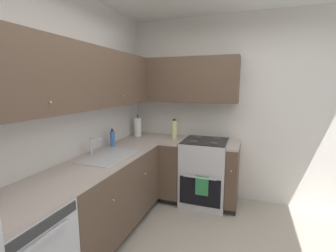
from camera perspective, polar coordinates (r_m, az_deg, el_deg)
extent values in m
cube|color=silver|center=(2.48, -27.17, 0.47)|extent=(3.76, 0.05, 2.65)
cube|color=silver|center=(3.56, 16.48, 3.64)|extent=(0.05, 3.28, 2.65)
cube|color=#333333|center=(1.76, -27.65, -20.52)|extent=(0.55, 0.01, 0.07)
cube|color=silver|center=(1.79, -27.13, -22.61)|extent=(0.36, 0.02, 0.02)
cube|color=brown|center=(2.84, -14.51, -15.56)|extent=(1.60, 0.60, 0.79)
cube|color=black|center=(3.06, -14.64, -22.88)|extent=(1.60, 0.54, 0.09)
sphere|color=tan|center=(2.35, -13.04, -17.04)|extent=(0.02, 0.02, 0.02)
sphere|color=tan|center=(2.92, -5.49, -11.41)|extent=(0.02, 0.02, 0.02)
cube|color=#B7A89E|center=(2.69, -14.92, -7.64)|extent=(2.81, 0.60, 0.03)
cube|color=brown|center=(3.58, 1.49, -9.81)|extent=(0.60, 0.27, 0.79)
cube|color=black|center=(3.78, 1.60, -15.93)|extent=(0.54, 0.27, 0.09)
cube|color=brown|center=(3.43, 15.30, -11.04)|extent=(0.60, 0.15, 0.79)
cube|color=black|center=(3.64, 15.01, -17.35)|extent=(0.54, 0.15, 0.09)
sphere|color=tan|center=(3.09, 14.98, -10.48)|extent=(0.02, 0.02, 0.02)
cube|color=#B7A89E|center=(3.47, 1.52, -3.40)|extent=(0.60, 0.27, 0.03)
cube|color=#B7A89E|center=(3.31, 15.62, -4.39)|extent=(0.60, 0.15, 0.03)
cube|color=silver|center=(3.50, 8.82, -10.85)|extent=(0.64, 0.62, 0.91)
cube|color=black|center=(3.27, 7.64, -15.47)|extent=(0.02, 0.55, 0.38)
cube|color=silver|center=(3.17, 7.65, -12.18)|extent=(0.02, 0.43, 0.02)
cube|color=black|center=(3.37, 9.03, -3.49)|extent=(0.59, 0.60, 0.01)
cube|color=silver|center=(3.65, 9.93, -1.38)|extent=(0.03, 0.60, 0.15)
cylinder|color=#4C4C4C|center=(3.21, 10.97, -4.02)|extent=(0.11, 0.11, 0.01)
cylinder|color=#4C4C4C|center=(3.26, 6.22, -3.69)|extent=(0.11, 0.11, 0.01)
cylinder|color=#4C4C4C|center=(3.48, 11.66, -2.97)|extent=(0.11, 0.11, 0.01)
cylinder|color=#4C4C4C|center=(3.53, 7.27, -2.68)|extent=(0.11, 0.11, 0.01)
cube|color=#338C4C|center=(3.20, 8.15, -14.07)|extent=(0.02, 0.17, 0.26)
cube|color=brown|center=(2.53, -20.53, 10.84)|extent=(2.49, 0.32, 0.63)
sphere|color=tan|center=(2.01, -26.43, 5.13)|extent=(0.02, 0.02, 0.02)
sphere|color=tan|center=(2.88, -10.65, 7.07)|extent=(0.02, 0.02, 0.02)
cube|color=brown|center=(3.49, 3.34, 10.97)|extent=(0.32, 1.60, 0.63)
cube|color=#B7B7BC|center=(2.69, -14.01, -7.10)|extent=(0.65, 0.40, 0.01)
cube|color=gray|center=(2.71, -13.97, -8.09)|extent=(0.60, 0.36, 0.09)
cube|color=#99999E|center=(2.70, -13.98, -7.82)|extent=(0.02, 0.35, 0.06)
cylinder|color=silver|center=(2.80, -18.04, -4.61)|extent=(0.02, 0.02, 0.20)
cylinder|color=silver|center=(2.73, -16.89, -2.93)|extent=(0.02, 0.15, 0.02)
cylinder|color=silver|center=(2.85, -17.36, -5.76)|extent=(0.02, 0.02, 0.06)
cylinder|color=#3F72BF|center=(3.11, -13.21, -3.01)|extent=(0.06, 0.06, 0.20)
cylinder|color=#262626|center=(3.09, -13.29, -0.97)|extent=(0.03, 0.03, 0.03)
cylinder|color=white|center=(3.67, -7.31, -0.22)|extent=(0.11, 0.11, 0.28)
cylinder|color=#3F3F3F|center=(3.66, -7.32, 0.09)|extent=(0.02, 0.02, 0.34)
cylinder|color=beige|center=(3.43, 1.53, -0.92)|extent=(0.08, 0.08, 0.27)
cylinder|color=black|center=(3.41, 1.54, 1.52)|extent=(0.04, 0.04, 0.02)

